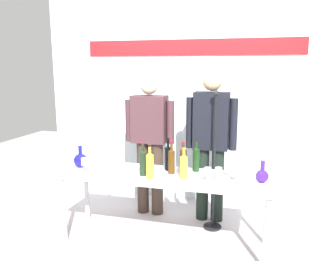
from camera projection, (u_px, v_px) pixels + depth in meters
ground_plane at (164, 243)px, 3.44m from camera, size 10.00×10.00×0.00m
back_wall at (191, 88)px, 4.36m from camera, size 3.97×0.11×3.00m
display_table at (164, 181)px, 3.32m from camera, size 2.11×0.58×0.73m
decanter_blue_left at (81, 160)px, 3.53m from camera, size 0.14×0.14×0.23m
decanter_blue_right at (262, 175)px, 3.06m from camera, size 0.12×0.12×0.21m
presenter_left at (150, 137)px, 3.98m from camera, size 0.60×0.22×1.66m
presenter_right at (211, 138)px, 3.79m from camera, size 0.58×0.22×1.72m
wine_bottle_0 at (184, 166)px, 3.15m from camera, size 0.07×0.07×0.30m
wine_bottle_1 at (171, 160)px, 3.31m from camera, size 0.07×0.07×0.33m
wine_bottle_2 at (196, 158)px, 3.38m from camera, size 0.07×0.07×0.32m
wine_bottle_3 at (150, 164)px, 3.17m from camera, size 0.07×0.07×0.32m
wine_bottle_4 at (143, 162)px, 3.25m from camera, size 0.07×0.07×0.33m
wine_bottle_5 at (168, 157)px, 3.42m from camera, size 0.07×0.07×0.33m
wine_bottle_6 at (183, 159)px, 3.37m from camera, size 0.07×0.07×0.31m
wine_glass_left_0 at (119, 159)px, 3.49m from camera, size 0.07×0.07×0.13m
wine_glass_left_1 at (106, 155)px, 3.64m from camera, size 0.06×0.06×0.14m
wine_glass_left_2 at (85, 162)px, 3.31m from camera, size 0.07×0.07×0.16m
wine_glass_right_0 at (240, 165)px, 3.20m from camera, size 0.06×0.06×0.16m
wine_glass_right_1 at (238, 173)px, 3.04m from camera, size 0.06×0.06×0.14m
wine_glass_right_2 at (239, 177)px, 2.94m from camera, size 0.06×0.06×0.13m
wine_glass_right_3 at (231, 166)px, 3.16m from camera, size 0.07×0.07×0.17m
wine_glass_right_4 at (208, 172)px, 3.05m from camera, size 0.07×0.07×0.14m
wine_glass_right_5 at (218, 172)px, 3.06m from camera, size 0.07×0.07×0.14m
microphone_stand at (213, 184)px, 3.67m from camera, size 0.20×0.20×1.53m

